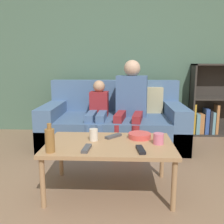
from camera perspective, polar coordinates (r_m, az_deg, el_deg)
name	(u,v)px	position (r m, az deg, el deg)	size (l,w,h in m)	color
wall_back	(108,48)	(3.96, -0.91, 14.32)	(12.00, 0.06, 2.60)	#4C6B56
couch	(114,124)	(3.41, 0.51, -2.69)	(1.84, 1.00, 0.83)	#4C6B93
bookshelf	(212,106)	(4.08, 21.84, 1.24)	(0.74, 0.28, 1.07)	#332D28
coffee_table	(110,147)	(2.10, -0.57, -8.09)	(1.05, 0.64, 0.43)	#A87F56
person_adult	(131,98)	(3.24, 4.35, 3.20)	(0.45, 0.71, 1.12)	maroon
person_child	(98,111)	(3.21, -3.30, 0.34)	(0.25, 0.68, 0.86)	#476693
cup_near	(94,135)	(2.15, -4.21, -5.19)	(0.07, 0.07, 0.10)	silver
cup_far	(158,139)	(2.09, 10.58, -6.00)	(0.09, 0.09, 0.09)	pink
tv_remote_0	(113,136)	(2.24, 0.33, -5.55)	(0.15, 0.16, 0.02)	#47474C
tv_remote_1	(141,150)	(1.92, 6.57, -8.54)	(0.07, 0.17, 0.02)	black
tv_remote_2	(87,148)	(1.94, -5.83, -8.28)	(0.06, 0.17, 0.02)	#47474C
snack_bowl	(140,136)	(2.23, 6.33, -5.40)	(0.20, 0.20, 0.05)	#DB4C47
bottle	(50,140)	(1.91, -14.01, -6.23)	(0.07, 0.07, 0.22)	olive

